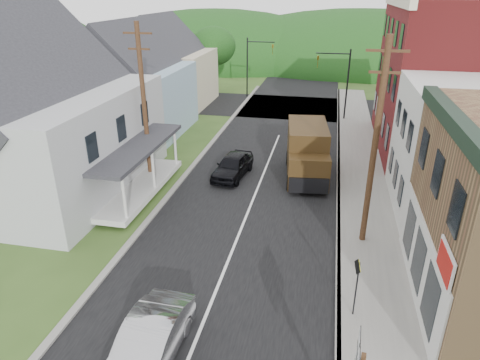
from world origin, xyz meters
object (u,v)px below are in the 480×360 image
Objects in this scene: silver_sedan at (149,345)px; dark_sedan at (233,166)px; warning_sign at (357,279)px; delivery_van at (307,152)px.

dark_sedan is at bearing 93.86° from silver_sedan.
silver_sedan is 7.03m from warning_sign.
dark_sedan is at bearing -175.46° from delivery_van.
delivery_van is 2.55× the size of warning_sign.
dark_sedan is 4.53m from delivery_van.
delivery_van reaches higher than warning_sign.
dark_sedan is 0.70× the size of delivery_van.
warning_sign is (6.12, 3.34, 0.89)m from silver_sedan.
delivery_van is at bearing 18.56° from dark_sedan.
silver_sedan is 1.93× the size of warning_sign.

